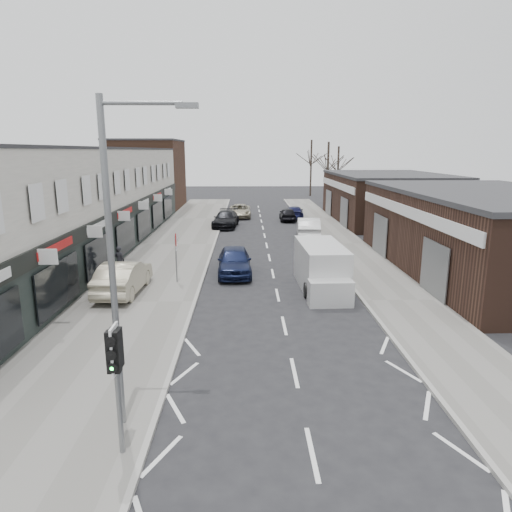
{
  "coord_description": "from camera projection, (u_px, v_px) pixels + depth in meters",
  "views": [
    {
      "loc": [
        -1.51,
        -11.3,
        6.91
      ],
      "look_at": [
        -1.11,
        7.28,
        2.6
      ],
      "focal_mm": 32.0,
      "sensor_mm": 36.0,
      "label": 1
    }
  ],
  "objects": [
    {
      "name": "tree_far_a",
      "position": [
        327.0,
        205.0,
        59.54
      ],
      "size": [
        3.6,
        3.6,
        8.0
      ],
      "primitive_type": null,
      "color": "#382D26",
      "rests_on": "ground"
    },
    {
      "name": "parked_car_right_c",
      "position": [
        294.0,
        212.0,
        47.33
      ],
      "size": [
        2.15,
        4.54,
        1.28
      ],
      "primitive_type": "imported",
      "rotation": [
        0.0,
        0.0,
        3.06
      ],
      "color": "#121438",
      "rests_on": "ground"
    },
    {
      "name": "traffic_light",
      "position": [
        116.0,
        360.0,
        10.0
      ],
      "size": [
        0.28,
        0.6,
        3.1
      ],
      "color": "slate",
      "rests_on": "pavement_left"
    },
    {
      "name": "parked_car_right_b",
      "position": [
        288.0,
        214.0,
        45.83
      ],
      "size": [
        1.67,
        3.93,
        1.32
      ],
      "primitive_type": "imported",
      "rotation": [
        0.0,
        0.0,
        3.11
      ],
      "color": "black",
      "rests_on": "ground"
    },
    {
      "name": "warning_sign",
      "position": [
        176.0,
        243.0,
        23.68
      ],
      "size": [
        0.12,
        0.8,
        2.7
      ],
      "color": "slate",
      "rests_on": "pavement_left"
    },
    {
      "name": "sedan_on_pavement",
      "position": [
        123.0,
        277.0,
        22.14
      ],
      "size": [
        1.87,
        4.88,
        1.59
      ],
      "primitive_type": "imported",
      "rotation": [
        0.0,
        0.0,
        3.1
      ],
      "color": "#A29A81",
      "rests_on": "pavement_left"
    },
    {
      "name": "pedestrian",
      "position": [
        120.0,
        260.0,
        25.39
      ],
      "size": [
        0.69,
        0.56,
        1.63
      ],
      "primitive_type": "imported",
      "rotation": [
        0.0,
        0.0,
        2.81
      ],
      "color": "black",
      "rests_on": "pavement_left"
    },
    {
      "name": "street_lamp",
      "position": [
        118.0,
        251.0,
        10.68
      ],
      "size": [
        2.23,
        0.22,
        8.0
      ],
      "color": "slate",
      "rests_on": "pavement_left"
    },
    {
      "name": "parked_car_left_a",
      "position": [
        234.0,
        261.0,
        25.89
      ],
      "size": [
        2.04,
        4.71,
        1.58
      ],
      "primitive_type": "imported",
      "rotation": [
        0.0,
        0.0,
        0.04
      ],
      "color": "#121A3A",
      "rests_on": "ground"
    },
    {
      "name": "pavement_right",
      "position": [
        343.0,
        244.0,
        34.13
      ],
      "size": [
        3.5,
        64.0,
        0.12
      ],
      "primitive_type": "cube",
      "color": "slate",
      "rests_on": "ground"
    },
    {
      "name": "ground",
      "position": [
        302.0,
        407.0,
        12.6
      ],
      "size": [
        160.0,
        160.0,
        0.0
      ],
      "primitive_type": "plane",
      "color": "black",
      "rests_on": "ground"
    },
    {
      "name": "parked_car_right_a",
      "position": [
        308.0,
        228.0,
        36.81
      ],
      "size": [
        2.18,
        5.13,
        1.65
      ],
      "primitive_type": "imported",
      "rotation": [
        0.0,
        0.0,
        3.05
      ],
      "color": "silver",
      "rests_on": "ground"
    },
    {
      "name": "white_van",
      "position": [
        321.0,
        268.0,
        23.18
      ],
      "size": [
        2.22,
        5.9,
        2.27
      ],
      "rotation": [
        0.0,
        0.0,
        0.03
      ],
      "color": "silver",
      "rests_on": "ground"
    },
    {
      "name": "parked_car_left_c",
      "position": [
        240.0,
        211.0,
        48.21
      ],
      "size": [
        2.29,
        4.91,
        1.36
      ],
      "primitive_type": "imported",
      "rotation": [
        0.0,
        0.0,
        0.01
      ],
      "color": "#A09880",
      "rests_on": "ground"
    },
    {
      "name": "pavement_left",
      "position": [
        176.0,
        245.0,
        33.87
      ],
      "size": [
        5.5,
        64.0,
        0.12
      ],
      "primitive_type": "cube",
      "color": "slate",
      "rests_on": "ground"
    },
    {
      "name": "shop_terrace_left",
      "position": [
        67.0,
        202.0,
        30.5
      ],
      "size": [
        8.0,
        41.0,
        7.1
      ],
      "primitive_type": "cube",
      "color": "silver",
      "rests_on": "ground"
    },
    {
      "name": "parked_car_left_b",
      "position": [
        226.0,
        219.0,
        41.96
      ],
      "size": [
        2.55,
        5.3,
        1.49
      ],
      "primitive_type": "imported",
      "rotation": [
        0.0,
        0.0,
        -0.09
      ],
      "color": "black",
      "rests_on": "ground"
    },
    {
      "name": "brick_block_far",
      "position": [
        147.0,
        175.0,
        55.24
      ],
      "size": [
        8.0,
        10.0,
        8.0
      ],
      "primitive_type": "cube",
      "color": "#4B2E20",
      "rests_on": "ground"
    },
    {
      "name": "right_unit_far",
      "position": [
        386.0,
        198.0,
        45.47
      ],
      "size": [
        10.0,
        16.0,
        4.5
      ],
      "primitive_type": "cube",
      "color": "#3A241A",
      "rests_on": "ground"
    },
    {
      "name": "tree_far_b",
      "position": [
        337.0,
        200.0,
        65.43
      ],
      "size": [
        3.6,
        3.6,
        7.5
      ],
      "primitive_type": null,
      "color": "#382D26",
      "rests_on": "ground"
    },
    {
      "name": "tree_far_c",
      "position": [
        310.0,
        196.0,
        71.21
      ],
      "size": [
        3.6,
        3.6,
        8.5
      ],
      "primitive_type": null,
      "color": "#382D26",
      "rests_on": "ground"
    },
    {
      "name": "right_unit_near",
      "position": [
        492.0,
        234.0,
        25.99
      ],
      "size": [
        10.0,
        18.0,
        4.5
      ],
      "primitive_type": "cube",
      "color": "#3A241A",
      "rests_on": "ground"
    }
  ]
}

